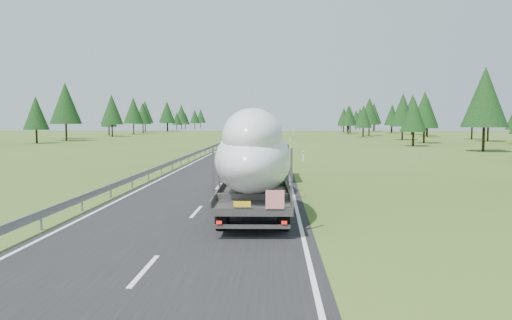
{
  "coord_description": "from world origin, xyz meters",
  "views": [
    {
      "loc": [
        3.62,
        -22.35,
        4.13
      ],
      "look_at": [
        2.6,
        3.15,
        2.15
      ],
      "focal_mm": 35.0,
      "sensor_mm": 36.0,
      "label": 1
    }
  ],
  "objects_px": {
    "highway_sign": "(293,133)",
    "distant_car_dark": "(270,128)",
    "boat_truck": "(256,154)",
    "distant_car_blue": "(263,128)",
    "distant_van": "(247,137)"
  },
  "relations": [
    {
      "from": "distant_van",
      "to": "distant_car_dark",
      "type": "xyz_separation_m",
      "value": [
        3.09,
        132.46,
        -0.04
      ]
    },
    {
      "from": "highway_sign",
      "to": "distant_car_blue",
      "type": "relative_size",
      "value": 0.59
    },
    {
      "from": "highway_sign",
      "to": "distant_car_dark",
      "type": "xyz_separation_m",
      "value": [
        -6.64,
        136.08,
        -1.04
      ]
    },
    {
      "from": "highway_sign",
      "to": "distant_car_dark",
      "type": "distance_m",
      "value": 136.25
    },
    {
      "from": "boat_truck",
      "to": "distant_car_dark",
      "type": "relative_size",
      "value": 4.65
    },
    {
      "from": "distant_car_dark",
      "to": "boat_truck",
      "type": "bearing_deg",
      "value": -83.64
    },
    {
      "from": "highway_sign",
      "to": "distant_car_dark",
      "type": "height_order",
      "value": "highway_sign"
    },
    {
      "from": "boat_truck",
      "to": "distant_van",
      "type": "bearing_deg",
      "value": 93.67
    },
    {
      "from": "highway_sign",
      "to": "distant_van",
      "type": "xyz_separation_m",
      "value": [
        -9.73,
        3.62,
        -1.01
      ]
    },
    {
      "from": "distant_car_dark",
      "to": "distant_car_blue",
      "type": "xyz_separation_m",
      "value": [
        -3.4,
        20.5,
        -0.04
      ]
    },
    {
      "from": "distant_van",
      "to": "distant_car_dark",
      "type": "distance_m",
      "value": 132.5
    },
    {
      "from": "boat_truck",
      "to": "highway_sign",
      "type": "bearing_deg",
      "value": 86.56
    },
    {
      "from": "highway_sign",
      "to": "boat_truck",
      "type": "bearing_deg",
      "value": -93.44
    },
    {
      "from": "distant_car_dark",
      "to": "highway_sign",
      "type": "bearing_deg",
      "value": -81.4
    },
    {
      "from": "boat_truck",
      "to": "distant_car_dark",
      "type": "distance_m",
      "value": 212.56
    }
  ]
}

